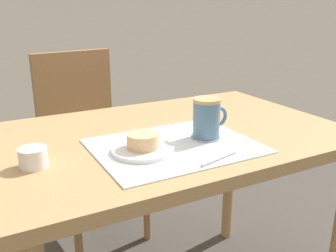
{
  "coord_description": "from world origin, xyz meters",
  "views": [
    {
      "loc": [
        -0.54,
        -0.98,
        1.11
      ],
      "look_at": [
        -0.06,
        -0.09,
        0.78
      ],
      "focal_mm": 40.0,
      "sensor_mm": 36.0,
      "label": 1
    }
  ],
  "objects_px": {
    "wooden_chair": "(87,137)",
    "pastry_plate": "(143,150)",
    "dining_table": "(171,157)",
    "pastry": "(143,141)",
    "coffee_mug": "(207,118)",
    "sugar_bowl": "(33,158)"
  },
  "relations": [
    {
      "from": "wooden_chair",
      "to": "pastry",
      "type": "height_order",
      "value": "wooden_chair"
    },
    {
      "from": "pastry_plate",
      "to": "sugar_bowl",
      "type": "xyz_separation_m",
      "value": [
        -0.27,
        0.05,
        0.02
      ]
    },
    {
      "from": "wooden_chair",
      "to": "pastry_plate",
      "type": "height_order",
      "value": "wooden_chair"
    },
    {
      "from": "dining_table",
      "to": "sugar_bowl",
      "type": "distance_m",
      "value": 0.45
    },
    {
      "from": "wooden_chair",
      "to": "sugar_bowl",
      "type": "distance_m",
      "value": 0.89
    },
    {
      "from": "pastry",
      "to": "coffee_mug",
      "type": "relative_size",
      "value": 0.74
    },
    {
      "from": "wooden_chair",
      "to": "coffee_mug",
      "type": "height_order",
      "value": "wooden_chair"
    },
    {
      "from": "coffee_mug",
      "to": "sugar_bowl",
      "type": "height_order",
      "value": "coffee_mug"
    },
    {
      "from": "pastry_plate",
      "to": "pastry",
      "type": "xyz_separation_m",
      "value": [
        0.0,
        0.0,
        0.03
      ]
    },
    {
      "from": "pastry",
      "to": "coffee_mug",
      "type": "distance_m",
      "value": 0.22
    },
    {
      "from": "dining_table",
      "to": "pastry",
      "type": "xyz_separation_m",
      "value": [
        -0.16,
        -0.13,
        0.13
      ]
    },
    {
      "from": "pastry",
      "to": "dining_table",
      "type": "bearing_deg",
      "value": 38.98
    },
    {
      "from": "coffee_mug",
      "to": "sugar_bowl",
      "type": "bearing_deg",
      "value": 175.86
    },
    {
      "from": "dining_table",
      "to": "pastry_plate",
      "type": "height_order",
      "value": "pastry_plate"
    },
    {
      "from": "dining_table",
      "to": "pastry_plate",
      "type": "xyz_separation_m",
      "value": [
        -0.16,
        -0.13,
        0.1
      ]
    },
    {
      "from": "dining_table",
      "to": "pastry",
      "type": "bearing_deg",
      "value": -141.02
    },
    {
      "from": "coffee_mug",
      "to": "sugar_bowl",
      "type": "relative_size",
      "value": 1.66
    },
    {
      "from": "wooden_chair",
      "to": "pastry",
      "type": "relative_size",
      "value": 10.43
    },
    {
      "from": "dining_table",
      "to": "wooden_chair",
      "type": "height_order",
      "value": "wooden_chair"
    },
    {
      "from": "sugar_bowl",
      "to": "dining_table",
      "type": "bearing_deg",
      "value": 10.64
    },
    {
      "from": "wooden_chair",
      "to": "pastry_plate",
      "type": "distance_m",
      "value": 0.86
    },
    {
      "from": "pastry",
      "to": "sugar_bowl",
      "type": "relative_size",
      "value": 1.23
    }
  ]
}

